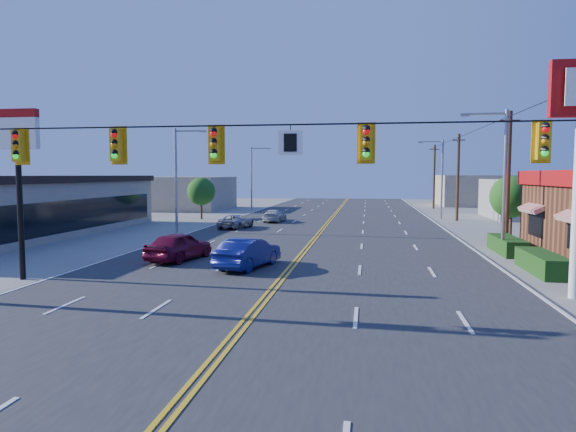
# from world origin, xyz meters

# --- Properties ---
(ground) EXTENTS (160.00, 160.00, 0.00)m
(ground) POSITION_xyz_m (0.00, 0.00, 0.00)
(ground) COLOR gray
(ground) RESTS_ON ground
(road) EXTENTS (20.00, 120.00, 0.06)m
(road) POSITION_xyz_m (0.00, 20.00, 0.03)
(road) COLOR #2D2D30
(road) RESTS_ON ground
(signal_span) EXTENTS (24.32, 0.34, 9.00)m
(signal_span) POSITION_xyz_m (-0.12, 0.00, 4.89)
(signal_span) COLOR #47301E
(signal_span) RESTS_ON ground
(strip_mall) EXTENTS (10.40, 26.40, 4.40)m
(strip_mall) POSITION_xyz_m (-22.00, 18.00, 2.25)
(strip_mall) COLOR tan
(strip_mall) RESTS_ON ground
(pizza_hut_sign) EXTENTS (1.90, 0.30, 6.85)m
(pizza_hut_sign) POSITION_xyz_m (-11.00, 4.00, 5.18)
(pizza_hut_sign) COLOR black
(pizza_hut_sign) RESTS_ON ground
(streetlight_se) EXTENTS (2.55, 0.25, 8.00)m
(streetlight_se) POSITION_xyz_m (10.79, 14.00, 4.51)
(streetlight_se) COLOR gray
(streetlight_se) RESTS_ON ground
(streetlight_ne) EXTENTS (2.55, 0.25, 8.00)m
(streetlight_ne) POSITION_xyz_m (10.79, 38.00, 4.51)
(streetlight_ne) COLOR gray
(streetlight_ne) RESTS_ON ground
(streetlight_sw) EXTENTS (2.55, 0.25, 8.00)m
(streetlight_sw) POSITION_xyz_m (-10.79, 22.00, 4.51)
(streetlight_sw) COLOR gray
(streetlight_sw) RESTS_ON ground
(streetlight_nw) EXTENTS (2.55, 0.25, 8.00)m
(streetlight_nw) POSITION_xyz_m (-10.79, 48.00, 4.51)
(streetlight_nw) COLOR gray
(streetlight_nw) RESTS_ON ground
(utility_pole_near) EXTENTS (0.28, 0.28, 8.40)m
(utility_pole_near) POSITION_xyz_m (12.20, 18.00, 4.20)
(utility_pole_near) COLOR #47301E
(utility_pole_near) RESTS_ON ground
(utility_pole_mid) EXTENTS (0.28, 0.28, 8.40)m
(utility_pole_mid) POSITION_xyz_m (12.20, 36.00, 4.20)
(utility_pole_mid) COLOR #47301E
(utility_pole_mid) RESTS_ON ground
(utility_pole_far) EXTENTS (0.28, 0.28, 8.40)m
(utility_pole_far) POSITION_xyz_m (12.20, 54.00, 4.20)
(utility_pole_far) COLOR #47301E
(utility_pole_far) RESTS_ON ground
(tree_kfc_rear) EXTENTS (2.94, 2.94, 4.41)m
(tree_kfc_rear) POSITION_xyz_m (13.50, 22.00, 2.93)
(tree_kfc_rear) COLOR #47301E
(tree_kfc_rear) RESTS_ON ground
(tree_west) EXTENTS (2.80, 2.80, 4.20)m
(tree_west) POSITION_xyz_m (-13.00, 34.00, 2.79)
(tree_west) COLOR #47301E
(tree_west) RESTS_ON ground
(bld_east_mid) EXTENTS (12.00, 10.00, 4.00)m
(bld_east_mid) POSITION_xyz_m (22.00, 40.00, 2.00)
(bld_east_mid) COLOR gray
(bld_east_mid) RESTS_ON ground
(bld_west_far) EXTENTS (11.00, 12.00, 4.20)m
(bld_west_far) POSITION_xyz_m (-20.00, 48.00, 2.10)
(bld_west_far) COLOR tan
(bld_west_far) RESTS_ON ground
(bld_east_far) EXTENTS (10.00, 10.00, 4.40)m
(bld_east_far) POSITION_xyz_m (19.00, 62.00, 2.20)
(bld_east_far) COLOR tan
(bld_east_far) RESTS_ON ground
(car_magenta) EXTENTS (2.67, 4.61, 1.48)m
(car_magenta) POSITION_xyz_m (-6.04, 9.43, 0.74)
(car_magenta) COLOR maroon
(car_magenta) RESTS_ON ground
(car_blue) EXTENTS (2.53, 4.55, 1.42)m
(car_blue) POSITION_xyz_m (-2.01, 7.86, 0.71)
(car_blue) COLOR navy
(car_blue) RESTS_ON ground
(car_white) EXTENTS (1.88, 4.07, 1.15)m
(car_white) POSITION_xyz_m (-5.05, 31.52, 0.58)
(car_white) COLOR #B8B8B8
(car_white) RESTS_ON ground
(car_silver) EXTENTS (2.51, 4.31, 1.13)m
(car_silver) POSITION_xyz_m (-7.12, 25.26, 0.56)
(car_silver) COLOR #97989C
(car_silver) RESTS_ON ground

